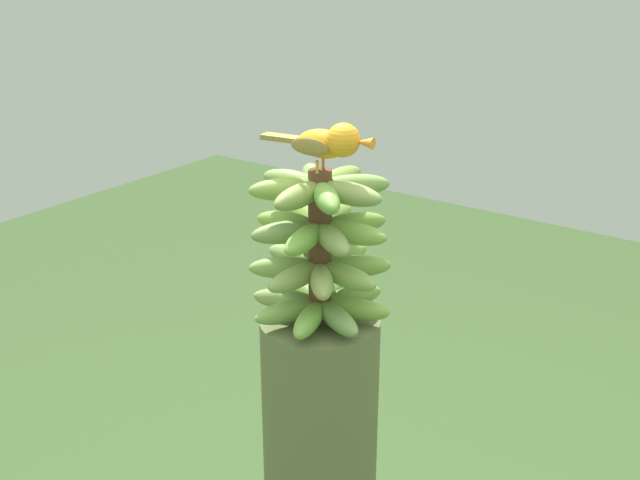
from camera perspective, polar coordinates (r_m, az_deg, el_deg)
The scene contains 2 objects.
banana_bunch at distance 1.29m, azimuth -0.00°, elevation -0.55°, with size 0.24×0.24×0.26m.
perched_bird at distance 1.22m, azimuth 0.70°, elevation 7.09°, with size 0.06×0.19×0.08m.
Camera 1 is at (-0.97, -0.70, 1.84)m, focal length 44.16 mm.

